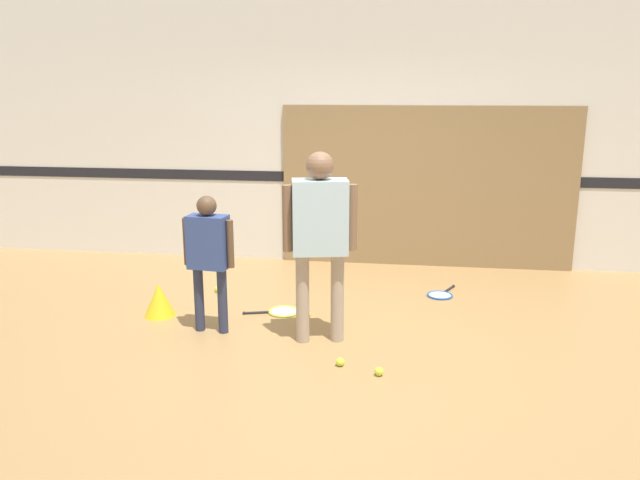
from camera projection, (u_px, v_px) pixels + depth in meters
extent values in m
plane|color=#A87F4C|center=(329.00, 338.00, 5.26)|extent=(16.00, 16.00, 0.00)
cube|color=silver|center=(356.00, 128.00, 7.22)|extent=(16.00, 0.06, 3.20)
cube|color=black|center=(355.00, 178.00, 7.33)|extent=(16.00, 0.01, 0.12)
cube|color=#93754C|center=(427.00, 188.00, 7.21)|extent=(3.37, 0.05, 1.86)
cylinder|color=tan|center=(303.00, 298.00, 5.12)|extent=(0.11, 0.11, 0.76)
cylinder|color=tan|center=(337.00, 297.00, 5.14)|extent=(0.11, 0.11, 0.76)
cube|color=silver|center=(320.00, 217.00, 4.96)|extent=(0.48, 0.33, 0.60)
sphere|color=brown|center=(320.00, 166.00, 4.87)|extent=(0.22, 0.22, 0.22)
cylinder|color=brown|center=(287.00, 218.00, 4.95)|extent=(0.08, 0.08, 0.54)
cylinder|color=brown|center=(352.00, 218.00, 4.98)|extent=(0.08, 0.08, 0.54)
cylinder|color=#2D334C|center=(199.00, 299.00, 5.37)|extent=(0.08, 0.08, 0.57)
cylinder|color=#2D334C|center=(223.00, 301.00, 5.32)|extent=(0.08, 0.08, 0.57)
cube|color=#334784|center=(208.00, 242.00, 5.23)|extent=(0.35, 0.22, 0.45)
sphere|color=brown|center=(207.00, 206.00, 5.15)|extent=(0.17, 0.17, 0.17)
cylinder|color=brown|center=(187.00, 241.00, 5.27)|extent=(0.06, 0.06, 0.41)
cylinder|color=brown|center=(230.00, 244.00, 5.18)|extent=(0.06, 0.06, 0.41)
torus|color=#C6D838|center=(284.00, 311.00, 5.86)|extent=(0.37, 0.37, 0.02)
cylinder|color=silver|center=(284.00, 311.00, 5.86)|extent=(0.26, 0.26, 0.01)
cylinder|color=black|center=(257.00, 313.00, 5.83)|extent=(0.23, 0.09, 0.02)
sphere|color=black|center=(244.00, 313.00, 5.81)|extent=(0.03, 0.03, 0.03)
torus|color=blue|center=(440.00, 295.00, 6.32)|extent=(0.35, 0.35, 0.02)
cylinder|color=silver|center=(440.00, 295.00, 6.32)|extent=(0.22, 0.22, 0.01)
cylinder|color=black|center=(449.00, 289.00, 6.51)|extent=(0.12, 0.22, 0.02)
sphere|color=black|center=(453.00, 286.00, 6.60)|extent=(0.03, 0.03, 0.03)
sphere|color=#CCE038|center=(340.00, 362.00, 4.73)|extent=(0.07, 0.07, 0.07)
sphere|color=#CCE038|center=(307.00, 314.00, 5.72)|extent=(0.07, 0.07, 0.07)
sphere|color=#CCE038|center=(218.00, 289.00, 6.44)|extent=(0.07, 0.07, 0.07)
sphere|color=#CCE038|center=(379.00, 371.00, 4.57)|extent=(0.07, 0.07, 0.07)
cone|color=yellow|center=(159.00, 300.00, 5.75)|extent=(0.29, 0.29, 0.31)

